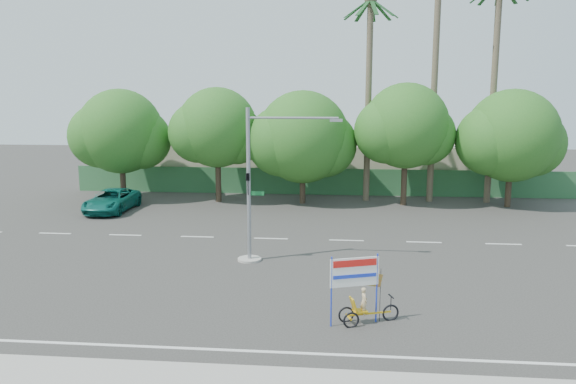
{
  "coord_description": "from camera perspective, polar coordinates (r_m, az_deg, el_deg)",
  "views": [
    {
      "loc": [
        1.6,
        -20.72,
        7.59
      ],
      "look_at": [
        -0.57,
        2.51,
        3.5
      ],
      "focal_mm": 35.0,
      "sensor_mm": 36.0,
      "label": 1
    }
  ],
  "objects": [
    {
      "name": "tree_center",
      "position": [
        38.93,
        1.43,
        5.34
      ],
      "size": [
        7.62,
        6.4,
        7.85
      ],
      "color": "#473828",
      "rests_on": "ground"
    },
    {
      "name": "fence",
      "position": [
        42.76,
        3.14,
        1.06
      ],
      "size": [
        38.0,
        0.08,
        2.0
      ],
      "primitive_type": "cube",
      "color": "#336B3D",
      "rests_on": "ground"
    },
    {
      "name": "tree_far_right",
      "position": [
        40.45,
        21.72,
        5.07
      ],
      "size": [
        7.38,
        6.2,
        7.94
      ],
      "color": "#473828",
      "rests_on": "ground"
    },
    {
      "name": "building_right",
      "position": [
        47.51,
        13.07,
        2.69
      ],
      "size": [
        14.0,
        8.0,
        3.6
      ],
      "primitive_type": "cube",
      "color": "#BFB597",
      "rests_on": "ground"
    },
    {
      "name": "pickup_truck",
      "position": [
        38.38,
        -17.48,
        -0.83
      ],
      "size": [
        2.43,
        5.2,
        1.44
      ],
      "primitive_type": "imported",
      "rotation": [
        0.0,
        0.0,
        -0.01
      ],
      "color": "#0D5F53",
      "rests_on": "ground"
    },
    {
      "name": "ground",
      "position": [
        22.12,
        0.89,
        -10.12
      ],
      "size": [
        120.0,
        120.0,
        0.0
      ],
      "primitive_type": "plane",
      "color": "#33302D",
      "rests_on": "ground"
    },
    {
      "name": "trike_billboard",
      "position": [
        19.1,
        7.4,
        -10.4
      ],
      "size": [
        2.35,
        1.04,
        2.42
      ],
      "rotation": [
        0.0,
        0.0,
        0.33
      ],
      "color": "black",
      "rests_on": "ground"
    },
    {
      "name": "palm_tall",
      "position": [
        40.82,
        14.79,
        13.66
      ],
      "size": [
        3.73,
        3.79,
        17.45
      ],
      "color": "#70604C",
      "rests_on": "ground"
    },
    {
      "name": "tree_far_left",
      "position": [
        41.86,
        -16.7,
        5.66
      ],
      "size": [
        7.14,
        6.0,
        7.96
      ],
      "color": "#473828",
      "rests_on": "ground"
    },
    {
      "name": "palm_short",
      "position": [
        40.28,
        8.22,
        11.65
      ],
      "size": [
        3.73,
        3.79,
        14.45
      ],
      "color": "#70604C",
      "rests_on": "ground"
    },
    {
      "name": "tree_left",
      "position": [
        39.75,
        -7.26,
        6.22
      ],
      "size": [
        6.66,
        5.6,
        8.07
      ],
      "color": "#473828",
      "rests_on": "ground"
    },
    {
      "name": "traffic_signal",
      "position": [
        25.42,
        -3.33,
        -0.66
      ],
      "size": [
        4.72,
        1.1,
        7.0
      ],
      "color": "gray",
      "rests_on": "ground"
    },
    {
      "name": "building_left",
      "position": [
        48.46,
        -8.55,
        3.21
      ],
      "size": [
        12.0,
        8.0,
        4.0
      ],
      "primitive_type": "cube",
      "color": "#BFB597",
      "rests_on": "ground"
    },
    {
      "name": "palm_mid",
      "position": [
        41.58,
        20.28,
        11.84
      ],
      "size": [
        3.73,
        3.79,
        15.45
      ],
      "color": "#70604C",
      "rests_on": "ground"
    },
    {
      "name": "tree_right",
      "position": [
        39.03,
        11.82,
        6.28
      ],
      "size": [
        6.9,
        5.8,
        8.36
      ],
      "color": "#473828",
      "rests_on": "ground"
    }
  ]
}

